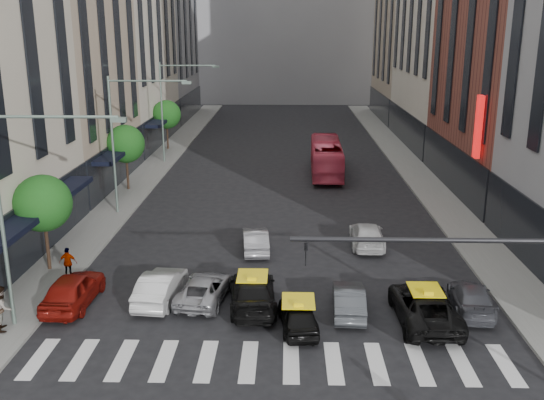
# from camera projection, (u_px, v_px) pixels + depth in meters

# --- Properties ---
(ground) EXTENTS (160.00, 160.00, 0.00)m
(ground) POSITION_uv_depth(u_px,v_px,m) (274.00, 384.00, 21.33)
(ground) COLOR black
(ground) RESTS_ON ground
(sidewalk_left) EXTENTS (3.00, 96.00, 0.15)m
(sidewalk_left) POSITION_uv_depth(u_px,v_px,m) (144.00, 177.00, 50.43)
(sidewalk_left) COLOR slate
(sidewalk_left) RESTS_ON ground
(sidewalk_right) EXTENTS (3.00, 96.00, 0.15)m
(sidewalk_right) POSITION_uv_depth(u_px,v_px,m) (422.00, 179.00, 49.87)
(sidewalk_right) COLOR slate
(sidewalk_right) RESTS_ON ground
(building_left_b) EXTENTS (8.00, 16.00, 24.00)m
(building_left_b) POSITION_uv_depth(u_px,v_px,m) (56.00, 29.00, 45.37)
(building_left_b) COLOR tan
(building_left_b) RESTS_ON ground
(building_left_d) EXTENTS (8.00, 18.00, 30.00)m
(building_left_d) POSITION_uv_depth(u_px,v_px,m) (157.00, 5.00, 80.11)
(building_left_d) COLOR gray
(building_left_d) RESTS_ON ground
(building_right_b) EXTENTS (8.00, 18.00, 26.00)m
(building_right_b) POSITION_uv_depth(u_px,v_px,m) (520.00, 14.00, 43.30)
(building_right_b) COLOR brown
(building_right_b) RESTS_ON ground
(building_right_d) EXTENTS (8.00, 18.00, 28.00)m
(building_right_d) POSITION_uv_depth(u_px,v_px,m) (414.00, 12.00, 79.55)
(building_right_d) COLOR tan
(building_right_d) RESTS_ON ground
(tree_near) EXTENTS (2.88, 2.88, 4.95)m
(tree_near) POSITION_uv_depth(u_px,v_px,m) (43.00, 203.00, 30.23)
(tree_near) COLOR black
(tree_near) RESTS_ON sidewalk_left
(tree_mid) EXTENTS (2.88, 2.88, 4.95)m
(tree_mid) POSITION_uv_depth(u_px,v_px,m) (126.00, 144.00, 45.61)
(tree_mid) COLOR black
(tree_mid) RESTS_ON sidewalk_left
(tree_far) EXTENTS (2.88, 2.88, 4.95)m
(tree_far) POSITION_uv_depth(u_px,v_px,m) (166.00, 115.00, 60.99)
(tree_far) COLOR black
(tree_far) RESTS_ON sidewalk_left
(streetlamp_near) EXTENTS (5.38, 0.25, 9.00)m
(streetlamp_near) POSITION_uv_depth(u_px,v_px,m) (22.00, 191.00, 23.80)
(streetlamp_near) COLOR gray
(streetlamp_near) RESTS_ON sidewalk_left
(streetlamp_mid) EXTENTS (5.38, 0.25, 9.00)m
(streetlamp_mid) POSITION_uv_depth(u_px,v_px,m) (126.00, 127.00, 39.18)
(streetlamp_mid) COLOR gray
(streetlamp_mid) RESTS_ON sidewalk_left
(streetlamp_far) EXTENTS (5.38, 0.25, 9.00)m
(streetlamp_far) POSITION_uv_depth(u_px,v_px,m) (172.00, 99.00, 54.56)
(streetlamp_far) COLOR gray
(streetlamp_far) RESTS_ON sidewalk_left
(traffic_signal) EXTENTS (10.10, 0.20, 6.00)m
(traffic_signal) POSITION_uv_depth(u_px,v_px,m) (519.00, 281.00, 18.96)
(traffic_signal) COLOR black
(traffic_signal) RESTS_ON ground
(liberty_sign) EXTENTS (0.30, 0.70, 4.00)m
(liberty_sign) POSITION_uv_depth(u_px,v_px,m) (478.00, 127.00, 38.60)
(liberty_sign) COLOR red
(liberty_sign) RESTS_ON ground
(car_red) EXTENTS (1.94, 4.54, 1.53)m
(car_red) POSITION_uv_depth(u_px,v_px,m) (73.00, 289.00, 27.24)
(car_red) COLOR maroon
(car_red) RESTS_ON ground
(car_white_front) EXTENTS (1.89, 4.42, 1.42)m
(car_white_front) POSITION_uv_depth(u_px,v_px,m) (161.00, 286.00, 27.68)
(car_white_front) COLOR #BCBCBC
(car_white_front) RESTS_ON ground
(car_silver) EXTENTS (2.51, 4.49, 1.19)m
(car_silver) POSITION_uv_depth(u_px,v_px,m) (204.00, 289.00, 27.73)
(car_silver) COLOR #9C9CA1
(car_silver) RESTS_ON ground
(taxi_left) EXTENTS (2.48, 5.20, 1.46)m
(taxi_left) POSITION_uv_depth(u_px,v_px,m) (253.00, 291.00, 27.10)
(taxi_left) COLOR black
(taxi_left) RESTS_ON ground
(taxi_center) EXTENTS (1.86, 3.78, 1.24)m
(taxi_center) POSITION_uv_depth(u_px,v_px,m) (298.00, 315.00, 25.11)
(taxi_center) COLOR black
(taxi_center) RESTS_ON ground
(car_grey_mid) EXTENTS (1.53, 3.91, 1.27)m
(car_grey_mid) POSITION_uv_depth(u_px,v_px,m) (349.00, 299.00, 26.53)
(car_grey_mid) COLOR #3A3D41
(car_grey_mid) RESTS_ON ground
(taxi_right) EXTENTS (2.52, 5.28, 1.45)m
(taxi_right) POSITION_uv_depth(u_px,v_px,m) (424.00, 306.00, 25.70)
(taxi_right) COLOR black
(taxi_right) RESTS_ON ground
(car_grey_curb) EXTENTS (2.23, 4.38, 1.22)m
(car_grey_curb) POSITION_uv_depth(u_px,v_px,m) (471.00, 298.00, 26.73)
(car_grey_curb) COLOR #484A51
(car_grey_curb) RESTS_ON ground
(car_row2_left) EXTENTS (1.75, 4.05, 1.30)m
(car_row2_left) POSITION_uv_depth(u_px,v_px,m) (256.00, 240.00, 33.91)
(car_row2_left) COLOR #A6A6AC
(car_row2_left) RESTS_ON ground
(car_row2_right) EXTENTS (2.01, 4.60, 1.32)m
(car_row2_right) POSITION_uv_depth(u_px,v_px,m) (367.00, 235.00, 34.73)
(car_row2_right) COLOR silver
(car_row2_right) RESTS_ON ground
(bus) EXTENTS (2.71, 10.55, 2.92)m
(bus) POSITION_uv_depth(u_px,v_px,m) (326.00, 157.00, 51.52)
(bus) COLOR #DB405B
(bus) RESTS_ON ground
(pedestrian_near) EXTENTS (1.00, 1.12, 1.90)m
(pedestrian_near) POSITION_uv_depth(u_px,v_px,m) (2.00, 308.00, 24.70)
(pedestrian_near) COLOR gray
(pedestrian_near) RESTS_ON sidewalk_left
(pedestrian_far) EXTENTS (0.92, 0.41, 1.55)m
(pedestrian_far) POSITION_uv_depth(u_px,v_px,m) (68.00, 263.00, 29.91)
(pedestrian_far) COLOR gray
(pedestrian_far) RESTS_ON sidewalk_left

